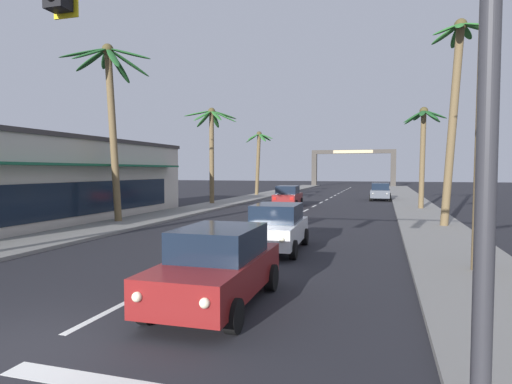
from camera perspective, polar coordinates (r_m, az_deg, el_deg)
ground_plane at (r=8.21m, az=-27.62°, el=-18.21°), size 220.00×220.00×0.00m
sidewalk_right at (r=25.72m, az=21.96°, el=-3.65°), size 3.20×110.00×0.14m
sidewalk_left at (r=28.81m, az=-10.70°, el=-2.80°), size 3.20×110.00×0.14m
lane_markings at (r=26.34m, az=5.69°, el=-3.45°), size 4.28×88.47×0.01m
traffic_signal_mast at (r=6.33m, az=-11.60°, el=23.61°), size 11.38×0.41×7.16m
sedan_lead_at_stop_bar at (r=9.38m, az=-5.16°, el=-9.79°), size 2.00×4.47×1.68m
sedan_third_in_queue at (r=15.60m, az=2.73°, el=-4.68°), size 2.09×4.51×1.68m
sedan_oncoming_far at (r=34.33m, az=4.28°, el=-0.54°), size 2.09×4.51×1.68m
sedan_parked_nearest_kerb at (r=43.12m, az=16.29°, el=0.06°), size 1.99×4.47×1.68m
palm_left_second at (r=25.08m, az=-18.86°, el=11.83°), size 4.93×4.55×9.78m
palm_left_third at (r=36.38m, az=-5.92°, el=7.28°), size 4.43×4.15×8.17m
palm_left_farthest at (r=48.80m, az=0.35°, el=5.25°), size 3.39×3.42×7.34m
palm_right_second at (r=13.67m, az=28.39°, el=15.68°), size 3.05×2.97×9.33m
palm_right_third at (r=23.76m, az=25.07°, el=11.86°), size 3.06×3.09×10.33m
palm_right_farthest at (r=33.54m, az=21.41°, el=6.61°), size 3.14×3.27×7.51m
storefront_strip_left at (r=26.55m, az=-28.41°, el=1.48°), size 7.78×23.31×4.82m
town_gateway_arch at (r=79.38m, az=12.81°, el=3.85°), size 14.90×0.90×6.64m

